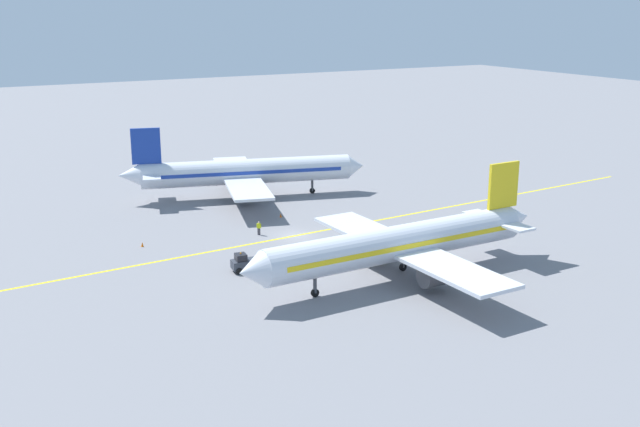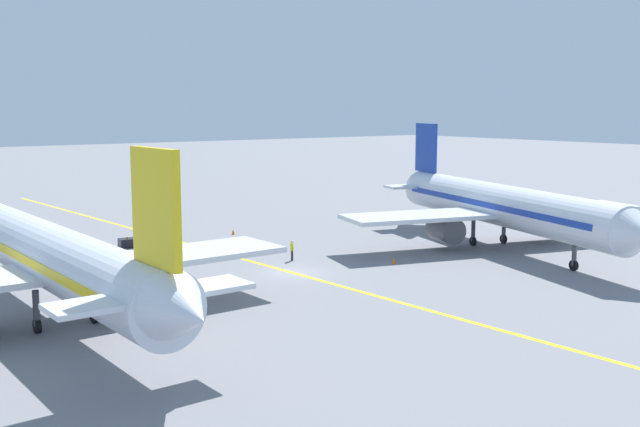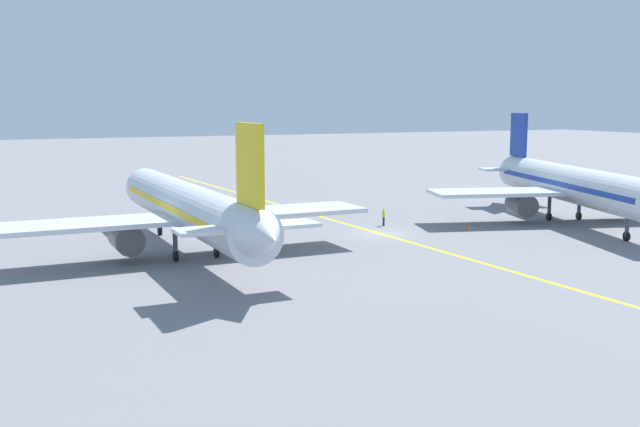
{
  "view_description": "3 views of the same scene",
  "coord_description": "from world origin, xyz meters",
  "px_view_note": "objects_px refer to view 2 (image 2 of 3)",
  "views": [
    {
      "loc": [
        77.07,
        -39.05,
        26.82
      ],
      "look_at": [
        2.69,
        1.92,
        3.19
      ],
      "focal_mm": 42.0,
      "sensor_mm": 36.0,
      "label": 1
    },
    {
      "loc": [
        30.33,
        45.52,
        12.27
      ],
      "look_at": [
        -4.55,
        -2.76,
        3.78
      ],
      "focal_mm": 42.0,
      "sensor_mm": 36.0,
      "label": 2
    },
    {
      "loc": [
        32.01,
        59.04,
        11.81
      ],
      "look_at": [
        5.54,
        -0.84,
        2.06
      ],
      "focal_mm": 42.0,
      "sensor_mm": 36.0,
      "label": 3
    }
  ],
  "objects_px": {
    "baggage_tug_dark": "(129,252)",
    "traffic_cone_mid_apron": "(394,261)",
    "baggage_cart_trailing": "(141,262)",
    "traffic_cone_near_nose": "(233,232)",
    "airplane_adjacent_stand": "(54,259)",
    "ground_crew_worker": "(292,250)",
    "airplane_at_gate": "(499,206)"
  },
  "relations": [
    {
      "from": "airplane_adjacent_stand",
      "to": "traffic_cone_near_nose",
      "type": "height_order",
      "value": "airplane_adjacent_stand"
    },
    {
      "from": "airplane_adjacent_stand",
      "to": "baggage_tug_dark",
      "type": "height_order",
      "value": "airplane_adjacent_stand"
    },
    {
      "from": "ground_crew_worker",
      "to": "traffic_cone_near_nose",
      "type": "height_order",
      "value": "ground_crew_worker"
    },
    {
      "from": "airplane_adjacent_stand",
      "to": "baggage_tug_dark",
      "type": "distance_m",
      "value": 16.37
    },
    {
      "from": "baggage_cart_trailing",
      "to": "baggage_tug_dark",
      "type": "bearing_deg",
      "value": -96.46
    },
    {
      "from": "baggage_tug_dark",
      "to": "traffic_cone_mid_apron",
      "type": "height_order",
      "value": "baggage_tug_dark"
    },
    {
      "from": "airplane_at_gate",
      "to": "traffic_cone_near_nose",
      "type": "distance_m",
      "value": 25.29
    },
    {
      "from": "ground_crew_worker",
      "to": "traffic_cone_mid_apron",
      "type": "bearing_deg",
      "value": 135.24
    },
    {
      "from": "airplane_at_gate",
      "to": "ground_crew_worker",
      "type": "relative_size",
      "value": 20.82
    },
    {
      "from": "baggage_cart_trailing",
      "to": "traffic_cone_mid_apron",
      "type": "bearing_deg",
      "value": 152.3
    },
    {
      "from": "airplane_at_gate",
      "to": "airplane_adjacent_stand",
      "type": "relative_size",
      "value": 0.99
    },
    {
      "from": "baggage_cart_trailing",
      "to": "airplane_at_gate",
      "type": "bearing_deg",
      "value": 162.66
    },
    {
      "from": "airplane_adjacent_stand",
      "to": "traffic_cone_mid_apron",
      "type": "bearing_deg",
      "value": -178.48
    },
    {
      "from": "airplane_at_gate",
      "to": "baggage_tug_dark",
      "type": "height_order",
      "value": "airplane_at_gate"
    },
    {
      "from": "baggage_tug_dark",
      "to": "traffic_cone_mid_apron",
      "type": "relative_size",
      "value": 5.73
    },
    {
      "from": "baggage_cart_trailing",
      "to": "traffic_cone_near_nose",
      "type": "bearing_deg",
      "value": -142.77
    },
    {
      "from": "baggage_tug_dark",
      "to": "airplane_at_gate",
      "type": "bearing_deg",
      "value": 156.76
    },
    {
      "from": "traffic_cone_near_nose",
      "to": "traffic_cone_mid_apron",
      "type": "bearing_deg",
      "value": 100.23
    },
    {
      "from": "baggage_tug_dark",
      "to": "baggage_cart_trailing",
      "type": "bearing_deg",
      "value": 83.54
    },
    {
      "from": "airplane_at_gate",
      "to": "ground_crew_worker",
      "type": "bearing_deg",
      "value": -18.14
    },
    {
      "from": "traffic_cone_mid_apron",
      "to": "baggage_cart_trailing",
      "type": "bearing_deg",
      "value": -27.7
    },
    {
      "from": "airplane_adjacent_stand",
      "to": "ground_crew_worker",
      "type": "xyz_separation_m",
      "value": [
        -20.59,
        -6.44,
        -2.8
      ]
    },
    {
      "from": "traffic_cone_near_nose",
      "to": "airplane_at_gate",
      "type": "bearing_deg",
      "value": 128.62
    },
    {
      "from": "airplane_at_gate",
      "to": "ground_crew_worker",
      "type": "xyz_separation_m",
      "value": [
        17.92,
        -5.87,
        -2.8
      ]
    },
    {
      "from": "airplane_adjacent_stand",
      "to": "traffic_cone_mid_apron",
      "type": "relative_size",
      "value": 64.51
    },
    {
      "from": "airplane_adjacent_stand",
      "to": "ground_crew_worker",
      "type": "relative_size",
      "value": 21.12
    },
    {
      "from": "airplane_at_gate",
      "to": "baggage_tug_dark",
      "type": "relative_size",
      "value": 11.11
    },
    {
      "from": "airplane_adjacent_stand",
      "to": "baggage_cart_trailing",
      "type": "relative_size",
      "value": 12.94
    },
    {
      "from": "baggage_cart_trailing",
      "to": "ground_crew_worker",
      "type": "xyz_separation_m",
      "value": [
        -11.43,
        3.29,
        0.15
      ]
    },
    {
      "from": "baggage_cart_trailing",
      "to": "ground_crew_worker",
      "type": "distance_m",
      "value": 11.89
    },
    {
      "from": "traffic_cone_near_nose",
      "to": "traffic_cone_mid_apron",
      "type": "xyz_separation_m",
      "value": [
        -3.51,
        19.45,
        0.0
      ]
    },
    {
      "from": "baggage_cart_trailing",
      "to": "traffic_cone_near_nose",
      "type": "distance_m",
      "value": 17.22
    }
  ]
}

